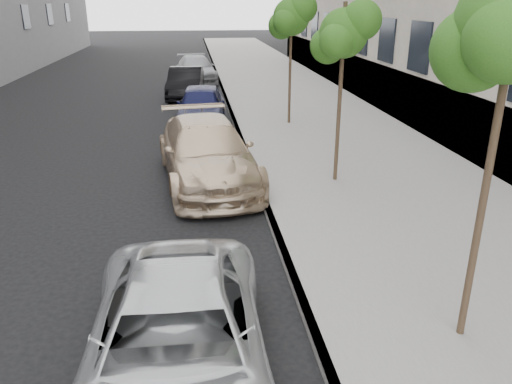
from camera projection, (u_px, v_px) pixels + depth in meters
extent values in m
cube|color=gray|center=(277.00, 85.00, 28.01)|extent=(6.40, 72.00, 0.14)
cube|color=#9E9B93|center=(221.00, 86.00, 27.65)|extent=(0.15, 72.00, 0.14)
cylinder|color=#38281C|center=(489.00, 170.00, 6.16)|extent=(0.10, 0.10, 4.83)
sphere|color=#2A6419|center=(473.00, 50.00, 5.85)|extent=(0.99, 0.99, 0.99)
cylinder|color=#38281C|center=(340.00, 96.00, 12.27)|extent=(0.10, 0.10, 4.35)
sphere|color=#2A6419|center=(344.00, 33.00, 11.74)|extent=(1.16, 1.16, 1.16)
sphere|color=#2A6419|center=(362.00, 20.00, 11.48)|extent=(0.93, 0.93, 0.93)
sphere|color=#2A6419|center=(328.00, 46.00, 12.04)|extent=(0.87, 0.87, 0.87)
cylinder|color=#38281C|center=(290.00, 62.00, 18.25)|extent=(0.10, 0.10, 4.52)
sphere|color=#2A6419|center=(291.00, 17.00, 17.69)|extent=(1.31, 1.31, 1.31)
sphere|color=#2A6419|center=(302.00, 8.00, 17.44)|extent=(1.04, 1.04, 1.04)
sphere|color=#2A6419|center=(282.00, 25.00, 18.00)|extent=(0.98, 0.98, 0.98)
imported|color=silver|center=(177.00, 345.00, 5.96)|extent=(2.29, 4.85, 1.34)
imported|color=beige|center=(207.00, 152.00, 13.03)|extent=(2.89, 5.77, 1.61)
imported|color=black|center=(201.00, 106.00, 19.01)|extent=(2.09, 4.55, 1.51)
imported|color=black|center=(186.00, 83.00, 24.25)|extent=(1.90, 4.58, 1.47)
imported|color=gray|center=(196.00, 69.00, 29.26)|extent=(2.56, 5.21, 1.46)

